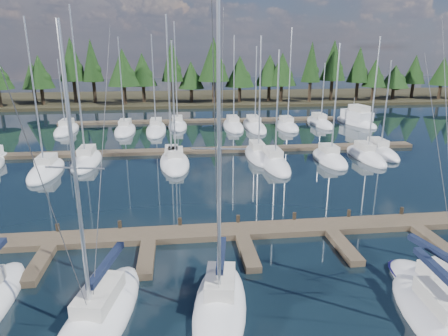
{
  "coord_description": "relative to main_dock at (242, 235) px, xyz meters",
  "views": [
    {
      "loc": [
        -3.92,
        -6.04,
        12.0
      ],
      "look_at": [
        -0.62,
        22.0,
        3.42
      ],
      "focal_mm": 32.0,
      "sensor_mm": 36.0,
      "label": 1
    }
  ],
  "objects": [
    {
      "name": "ground",
      "position": [
        0.0,
        12.64,
        -0.2
      ],
      "size": [
        260.0,
        260.0,
        0.0
      ],
      "primitive_type": "plane",
      "color": "black",
      "rests_on": "ground"
    },
    {
      "name": "far_shore",
      "position": [
        0.0,
        72.64,
        0.1
      ],
      "size": [
        220.0,
        30.0,
        0.6
      ],
      "primitive_type": "cube",
      "color": "#2C2818",
      "rests_on": "ground"
    },
    {
      "name": "main_dock",
      "position": [
        0.0,
        0.0,
        0.0
      ],
      "size": [
        44.0,
        6.13,
        0.9
      ],
      "color": "brown",
      "rests_on": "ground"
    },
    {
      "name": "back_docks",
      "position": [
        0.0,
        32.23,
        -0.0
      ],
      "size": [
        50.0,
        21.8,
        0.4
      ],
      "color": "brown",
      "rests_on": "ground"
    },
    {
      "name": "front_sailboat_2",
      "position": [
        -7.79,
        -7.77,
        0.08
      ],
      "size": [
        4.51,
        9.56,
        13.76
      ],
      "color": "white",
      "rests_on": "ground"
    },
    {
      "name": "front_sailboat_3",
      "position": [
        -2.22,
        -7.31,
        0.1
      ],
      "size": [
        3.72,
        8.06,
        14.59
      ],
      "color": "white",
      "rests_on": "ground"
    },
    {
      "name": "front_sailboat_5",
      "position": [
        7.59,
        -9.9,
        0.08
      ],
      "size": [
        3.58,
        8.73,
        14.17
      ],
      "color": "white",
      "rests_on": "ground"
    },
    {
      "name": "back_sailboat_rows",
      "position": [
        -0.06,
        27.46,
        0.06
      ],
      "size": [
        45.49,
        31.78,
        16.71
      ],
      "color": "white",
      "rests_on": "ground"
    },
    {
      "name": "motor_yacht_right",
      "position": [
        25.03,
        38.1,
        0.34
      ],
      "size": [
        5.04,
        10.5,
        5.05
      ],
      "color": "white",
      "rests_on": "ground"
    },
    {
      "name": "tree_line",
      "position": [
        -0.1,
        62.76,
        7.24
      ],
      "size": [
        185.6,
        11.59,
        13.42
      ],
      "color": "black",
      "rests_on": "far_shore"
    }
  ]
}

